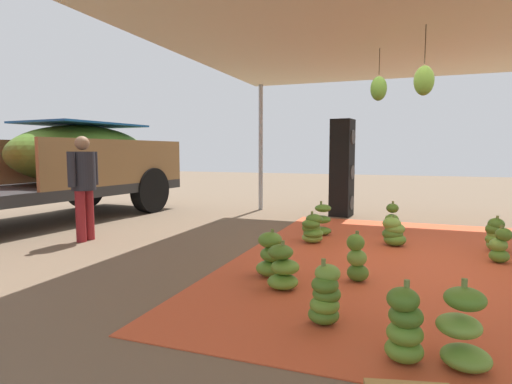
{
  "coord_description": "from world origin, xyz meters",
  "views": [
    {
      "loc": [
        -5.4,
        0.05,
        1.36
      ],
      "look_at": [
        -0.74,
        1.75,
        0.88
      ],
      "focal_mm": 29.32,
      "sensor_mm": 36.0,
      "label": 1
    }
  ],
  "objects_px": {
    "banana_bunch_9": "(283,269)",
    "banana_bunch_10": "(312,229)",
    "banana_bunch_3": "(404,327)",
    "banana_bunch_1": "(322,221)",
    "banana_bunch_6": "(325,296)",
    "cargo_truck_main": "(25,159)",
    "speaker_stack": "(342,168)",
    "banana_bunch_0": "(394,232)",
    "worker_0": "(84,180)",
    "banana_bunch_8": "(463,331)",
    "banana_bunch_11": "(500,246)",
    "banana_bunch_4": "(357,260)",
    "banana_bunch_5": "(392,220)",
    "banana_bunch_12": "(271,256)",
    "banana_bunch_7": "(496,235)"
  },
  "relations": [
    {
      "from": "banana_bunch_9",
      "to": "banana_bunch_10",
      "type": "relative_size",
      "value": 1.02
    },
    {
      "from": "banana_bunch_3",
      "to": "banana_bunch_9",
      "type": "bearing_deg",
      "value": 45.15
    },
    {
      "from": "banana_bunch_9",
      "to": "banana_bunch_1",
      "type": "bearing_deg",
      "value": 3.47
    },
    {
      "from": "banana_bunch_6",
      "to": "cargo_truck_main",
      "type": "distance_m",
      "value": 6.68
    },
    {
      "from": "banana_bunch_10",
      "to": "speaker_stack",
      "type": "relative_size",
      "value": 0.23
    },
    {
      "from": "banana_bunch_6",
      "to": "banana_bunch_9",
      "type": "xyz_separation_m",
      "value": [
        0.7,
        0.55,
        -0.02
      ]
    },
    {
      "from": "banana_bunch_0",
      "to": "banana_bunch_10",
      "type": "bearing_deg",
      "value": 101.23
    },
    {
      "from": "worker_0",
      "to": "speaker_stack",
      "type": "relative_size",
      "value": 0.78
    },
    {
      "from": "banana_bunch_1",
      "to": "cargo_truck_main",
      "type": "relative_size",
      "value": 0.09
    },
    {
      "from": "banana_bunch_3",
      "to": "banana_bunch_9",
      "type": "height_order",
      "value": "banana_bunch_3"
    },
    {
      "from": "banana_bunch_9",
      "to": "speaker_stack",
      "type": "relative_size",
      "value": 0.24
    },
    {
      "from": "banana_bunch_8",
      "to": "banana_bunch_11",
      "type": "height_order",
      "value": "banana_bunch_8"
    },
    {
      "from": "banana_bunch_8",
      "to": "banana_bunch_4",
      "type": "bearing_deg",
      "value": 27.89
    },
    {
      "from": "banana_bunch_9",
      "to": "banana_bunch_6",
      "type": "bearing_deg",
      "value": -141.75
    },
    {
      "from": "banana_bunch_3",
      "to": "banana_bunch_9",
      "type": "xyz_separation_m",
      "value": [
        1.14,
        1.14,
        -0.03
      ]
    },
    {
      "from": "banana_bunch_4",
      "to": "banana_bunch_11",
      "type": "relative_size",
      "value": 1.13
    },
    {
      "from": "banana_bunch_3",
      "to": "banana_bunch_11",
      "type": "xyz_separation_m",
      "value": [
        2.97,
        -1.07,
        -0.03
      ]
    },
    {
      "from": "banana_bunch_3",
      "to": "banana_bunch_6",
      "type": "bearing_deg",
      "value": 53.57
    },
    {
      "from": "banana_bunch_5",
      "to": "banana_bunch_8",
      "type": "bearing_deg",
      "value": -172.36
    },
    {
      "from": "banana_bunch_0",
      "to": "banana_bunch_12",
      "type": "xyz_separation_m",
      "value": [
        -2.02,
        1.2,
        0.03
      ]
    },
    {
      "from": "banana_bunch_12",
      "to": "banana_bunch_8",
      "type": "bearing_deg",
      "value": -129.81
    },
    {
      "from": "cargo_truck_main",
      "to": "banana_bunch_7",
      "type": "bearing_deg",
      "value": -85.63
    },
    {
      "from": "banana_bunch_3",
      "to": "banana_bunch_11",
      "type": "relative_size",
      "value": 1.16
    },
    {
      "from": "banana_bunch_12",
      "to": "banana_bunch_3",
      "type": "bearing_deg",
      "value": -137.35
    },
    {
      "from": "banana_bunch_3",
      "to": "banana_bunch_12",
      "type": "xyz_separation_m",
      "value": [
        1.5,
        1.38,
        -0.01
      ]
    },
    {
      "from": "banana_bunch_6",
      "to": "banana_bunch_4",
      "type": "bearing_deg",
      "value": -5.03
    },
    {
      "from": "banana_bunch_0",
      "to": "banana_bunch_4",
      "type": "xyz_separation_m",
      "value": [
        -1.89,
        0.3,
        0.04
      ]
    },
    {
      "from": "banana_bunch_12",
      "to": "worker_0",
      "type": "distance_m",
      "value": 3.42
    },
    {
      "from": "banana_bunch_0",
      "to": "banana_bunch_5",
      "type": "bearing_deg",
      "value": 3.5
    },
    {
      "from": "banana_bunch_0",
      "to": "banana_bunch_6",
      "type": "distance_m",
      "value": 3.11
    },
    {
      "from": "banana_bunch_1",
      "to": "banana_bunch_4",
      "type": "relative_size",
      "value": 1.04
    },
    {
      "from": "banana_bunch_12",
      "to": "speaker_stack",
      "type": "bearing_deg",
      "value": -0.63
    },
    {
      "from": "banana_bunch_7",
      "to": "banana_bunch_12",
      "type": "height_order",
      "value": "banana_bunch_12"
    },
    {
      "from": "banana_bunch_1",
      "to": "banana_bunch_5",
      "type": "bearing_deg",
      "value": -68.99
    },
    {
      "from": "banana_bunch_4",
      "to": "banana_bunch_9",
      "type": "relative_size",
      "value": 1.1
    },
    {
      "from": "banana_bunch_3",
      "to": "worker_0",
      "type": "distance_m",
      "value": 5.21
    },
    {
      "from": "banana_bunch_4",
      "to": "banana_bunch_8",
      "type": "bearing_deg",
      "value": -152.11
    },
    {
      "from": "speaker_stack",
      "to": "banana_bunch_12",
      "type": "bearing_deg",
      "value": 179.37
    },
    {
      "from": "banana_bunch_6",
      "to": "banana_bunch_10",
      "type": "relative_size",
      "value": 1.1
    },
    {
      "from": "banana_bunch_1",
      "to": "banana_bunch_3",
      "type": "relative_size",
      "value": 1.0
    },
    {
      "from": "banana_bunch_7",
      "to": "cargo_truck_main",
      "type": "relative_size",
      "value": 0.08
    },
    {
      "from": "banana_bunch_10",
      "to": "banana_bunch_4",
      "type": "bearing_deg",
      "value": -153.31
    },
    {
      "from": "banana_bunch_7",
      "to": "banana_bunch_8",
      "type": "xyz_separation_m",
      "value": [
        -3.58,
        0.79,
        0.02
      ]
    },
    {
      "from": "banana_bunch_1",
      "to": "worker_0",
      "type": "distance_m",
      "value": 3.78
    },
    {
      "from": "banana_bunch_1",
      "to": "cargo_truck_main",
      "type": "bearing_deg",
      "value": 99.69
    },
    {
      "from": "banana_bunch_9",
      "to": "speaker_stack",
      "type": "distance_m",
      "value": 5.09
    },
    {
      "from": "banana_bunch_3",
      "to": "worker_0",
      "type": "xyz_separation_m",
      "value": [
        2.29,
        4.63,
        0.69
      ]
    },
    {
      "from": "banana_bunch_5",
      "to": "cargo_truck_main",
      "type": "relative_size",
      "value": 0.09
    },
    {
      "from": "banana_bunch_3",
      "to": "banana_bunch_9",
      "type": "distance_m",
      "value": 1.61
    },
    {
      "from": "banana_bunch_11",
      "to": "speaker_stack",
      "type": "distance_m",
      "value": 4.06
    }
  ]
}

